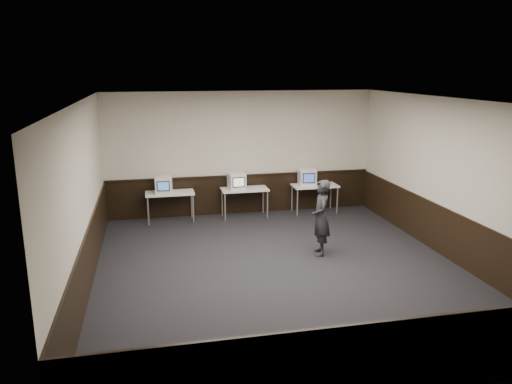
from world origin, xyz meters
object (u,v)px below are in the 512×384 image
emac_center (237,181)px  desk_right (315,188)px  emac_left (164,185)px  person (321,218)px  emac_right (307,177)px  desk_center (245,191)px  desk_left (170,195)px

emac_center → desk_right: bearing=-2.8°
emac_left → person: size_ratio=0.30×
desk_right → emac_right: bearing=174.2°
emac_left → emac_right: size_ratio=0.93×
desk_center → desk_right: 1.90m
desk_left → emac_left: bearing=-160.8°
emac_left → emac_center: (1.83, 0.02, 0.00)m
emac_center → desk_left: bearing=175.2°
desk_left → person: (2.92, -2.98, 0.11)m
desk_right → emac_center: emac_center is taller
desk_right → emac_center: size_ratio=2.54×
emac_right → person: person is taller
emac_left → emac_center: emac_center is taller
desk_right → person: (-0.88, -2.98, 0.11)m
emac_left → person: person is taller
person → emac_center: bearing=-146.2°
emac_right → desk_center: bearing=-173.6°
person → emac_left: bearing=-122.6°
desk_left → person: 4.17m
desk_right → person: person is taller
desk_right → desk_left: bearing=180.0°
desk_right → emac_left: emac_left is taller
desk_right → emac_right: 0.36m
desk_center → emac_center: 0.35m
desk_right → emac_center: bearing=-179.1°
emac_right → emac_left: bearing=-173.3°
desk_center → emac_right: 1.71m
desk_right → person: size_ratio=0.76×
emac_center → emac_left: bearing=176.8°
person → emac_right: bearing=178.7°
emac_center → person: (1.23, -2.95, -0.17)m
desk_center → emac_right: bearing=0.7°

